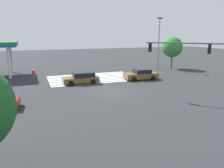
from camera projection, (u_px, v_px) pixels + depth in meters
The scene contains 9 objects.
ground_plane at pixel (112, 91), 24.21m from camera, with size 138.57×138.57×0.00m, color #2B2D30.
crosswalk_markings at pixel (93, 78), 31.38m from camera, with size 12.34×7.25×0.01m.
traffic_signal_mast at pixel (205, 57), 19.58m from camera, with size 5.96×5.96×5.63m.
car_0 at pixel (141, 75), 30.38m from camera, with size 4.68×2.38×1.45m.
car_3 at pixel (82, 78), 27.99m from camera, with size 4.52×2.16×1.41m.
pedestrian at pixel (34, 74), 29.38m from camera, with size 0.42×0.40×1.60m.
street_light_pole_a at pixel (159, 39), 37.73m from camera, with size 0.80×0.36×8.91m.
tree_corner_a at pixel (172, 47), 39.29m from camera, with size 3.68×3.68×5.76m.
fire_hydrant at pixel (146, 71), 34.89m from camera, with size 0.22×0.22×0.86m.
Camera 1 is at (8.28, 21.90, 6.22)m, focal length 35.00 mm.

